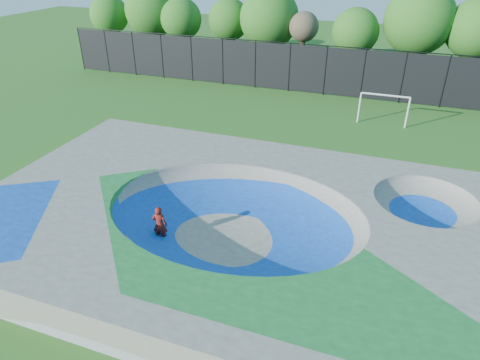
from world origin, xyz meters
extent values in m
plane|color=#245818|center=(0.00, 0.00, 0.00)|extent=(120.00, 120.00, 0.00)
cube|color=gray|center=(0.00, 0.00, 0.75)|extent=(22.00, 14.00, 1.50)
imported|color=red|center=(-2.85, -1.32, 0.85)|extent=(0.69, 0.53, 1.71)
cube|color=black|center=(-2.85, -1.32, 0.03)|extent=(0.80, 0.33, 0.05)
cylinder|color=silver|center=(3.40, 15.69, 1.06)|extent=(0.12, 0.12, 2.13)
cylinder|color=silver|center=(6.59, 15.69, 1.06)|extent=(0.12, 0.12, 2.13)
cylinder|color=silver|center=(5.00, 15.69, 2.13)|extent=(3.19, 0.12, 0.12)
cylinder|color=black|center=(-24.00, 21.00, 2.00)|extent=(0.09, 0.09, 4.00)
cylinder|color=black|center=(-21.00, 21.00, 2.00)|extent=(0.09, 0.09, 4.00)
cylinder|color=black|center=(-18.00, 21.00, 2.00)|extent=(0.09, 0.09, 4.00)
cylinder|color=black|center=(-15.00, 21.00, 2.00)|extent=(0.09, 0.09, 4.00)
cylinder|color=black|center=(-12.00, 21.00, 2.00)|extent=(0.09, 0.09, 4.00)
cylinder|color=black|center=(-9.00, 21.00, 2.00)|extent=(0.09, 0.09, 4.00)
cylinder|color=black|center=(-6.00, 21.00, 2.00)|extent=(0.09, 0.09, 4.00)
cylinder|color=black|center=(-3.00, 21.00, 2.00)|extent=(0.09, 0.09, 4.00)
cylinder|color=black|center=(0.00, 21.00, 2.00)|extent=(0.09, 0.09, 4.00)
cylinder|color=black|center=(3.00, 21.00, 2.00)|extent=(0.09, 0.09, 4.00)
cylinder|color=black|center=(6.00, 21.00, 2.00)|extent=(0.09, 0.09, 4.00)
cylinder|color=black|center=(9.00, 21.00, 2.00)|extent=(0.09, 0.09, 4.00)
cube|color=black|center=(0.00, 21.00, 2.00)|extent=(48.00, 0.03, 3.80)
cylinder|color=black|center=(0.00, 21.00, 4.00)|extent=(48.00, 0.08, 0.08)
cylinder|color=#443222|center=(-24.39, 26.82, 1.44)|extent=(0.44, 0.44, 2.89)
sphere|color=#235E18|center=(-24.39, 26.82, 4.41)|extent=(4.05, 4.05, 4.05)
cylinder|color=#443222|center=(-19.14, 26.83, 1.52)|extent=(0.44, 0.44, 3.03)
sphere|color=#235E18|center=(-19.14, 26.83, 5.08)|extent=(5.46, 5.46, 5.46)
cylinder|color=#443222|center=(-15.45, 26.07, 1.51)|extent=(0.44, 0.44, 3.02)
sphere|color=#235E18|center=(-15.45, 26.07, 4.53)|extent=(4.05, 4.05, 4.05)
cylinder|color=#443222|center=(-10.76, 27.11, 1.52)|extent=(0.44, 0.44, 3.05)
sphere|color=#235E18|center=(-10.76, 27.11, 4.56)|extent=(4.02, 4.02, 4.02)
cylinder|color=#443222|center=(-6.37, 26.08, 1.50)|extent=(0.44, 0.44, 3.00)
sphere|color=#235E18|center=(-6.37, 26.08, 5.04)|extent=(5.44, 5.44, 5.44)
cylinder|color=#443222|center=(-2.86, 24.99, 1.78)|extent=(0.44, 0.44, 3.57)
sphere|color=brown|center=(-2.86, 24.99, 4.67)|extent=(2.60, 2.60, 2.60)
cylinder|color=#443222|center=(1.49, 26.12, 1.39)|extent=(0.44, 0.44, 2.78)
sphere|color=#235E18|center=(1.49, 26.12, 4.31)|extent=(4.07, 4.07, 4.07)
cylinder|color=#443222|center=(6.52, 26.62, 1.66)|extent=(0.44, 0.44, 3.31)
sphere|color=#235E18|center=(6.52, 26.62, 5.47)|extent=(5.76, 5.76, 5.76)
cylinder|color=#443222|center=(10.94, 26.49, 1.63)|extent=(0.44, 0.44, 3.26)
sphere|color=#235E18|center=(10.94, 26.49, 5.05)|extent=(4.77, 4.77, 4.77)
camera|label=1|loc=(5.31, -13.96, 11.14)|focal=32.00mm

